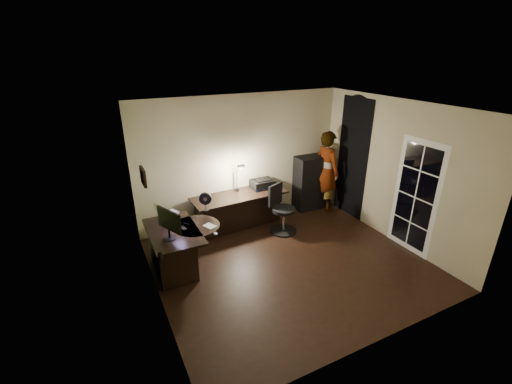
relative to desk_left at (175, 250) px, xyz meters
name	(u,v)px	position (x,y,z in m)	size (l,w,h in m)	color
floor	(290,263)	(1.83, -0.75, -0.38)	(4.50, 4.00, 0.01)	black
ceiling	(297,108)	(1.83, -0.75, 2.33)	(4.50, 4.00, 0.01)	silver
wall_back	(242,160)	(1.83, 1.26, 0.98)	(4.50, 0.01, 2.70)	#B7AD8A
wall_front	(388,255)	(1.83, -2.75, 0.98)	(4.50, 0.01, 2.70)	#B7AD8A
wall_left	(151,222)	(-0.42, -0.75, 0.98)	(0.01, 4.00, 2.70)	#B7AD8A
wall_right	(395,172)	(4.08, -0.75, 0.98)	(0.01, 4.00, 2.70)	#B7AD8A
green_wall_overlay	(152,222)	(-0.41, -0.75, 0.98)	(0.00, 4.00, 2.70)	#475823
arched_doorway	(352,159)	(4.07, 0.40, 0.93)	(0.01, 0.90, 2.60)	black
french_door	(415,197)	(4.07, -1.30, 0.68)	(0.02, 0.92, 2.10)	white
framed_picture	(143,177)	(-0.39, -0.30, 1.48)	(0.04, 0.30, 0.25)	black
desk_left	(175,250)	(0.00, 0.00, 0.00)	(0.79, 1.29, 0.74)	black
desk_right	(240,211)	(1.59, 0.88, 0.00)	(1.97, 0.69, 0.74)	black
cabinet	(312,182)	(3.51, 1.03, 0.26)	(0.84, 0.42, 1.26)	black
laptop_stand	(169,217)	(0.05, 0.42, 0.42)	(0.26, 0.21, 0.11)	silver
laptop	(168,208)	(0.05, 0.42, 0.59)	(0.32, 0.30, 0.22)	silver
monitor	(169,228)	(-0.10, -0.22, 0.55)	(0.11, 0.54, 0.36)	black
mouse	(216,234)	(0.59, -0.43, 0.38)	(0.06, 0.09, 0.03)	silver
phone	(183,228)	(0.17, 0.01, 0.37)	(0.07, 0.14, 0.01)	black
pen	(186,224)	(0.26, 0.14, 0.37)	(0.01, 0.13, 0.01)	black
speaker	(160,256)	(-0.36, -0.79, 0.45)	(0.06, 0.06, 0.16)	black
notepad	(210,226)	(0.59, -0.12, 0.37)	(0.15, 0.20, 0.01)	silver
desk_fan	(205,201)	(0.74, 0.50, 0.54)	(0.23, 0.13, 0.36)	black
headphones	(260,189)	(2.05, 0.86, 0.41)	(0.21, 0.09, 0.10)	navy
printer	(262,184)	(2.18, 1.00, 0.47)	(0.46, 0.36, 0.21)	black
desk_lamp	(237,176)	(1.62, 1.08, 0.71)	(0.17, 0.31, 0.69)	black
office_chair	(284,210)	(2.31, 0.30, 0.12)	(0.55, 0.55, 0.99)	black
person	(327,171)	(3.74, 0.83, 0.56)	(0.66, 0.44, 1.86)	#D8A88C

